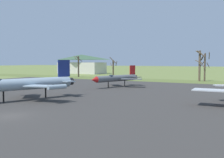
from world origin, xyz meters
The scene contains 10 objects.
ground_plane centered at (0.00, 0.00, 0.00)m, with size 600.00×600.00×0.00m, color olive.
asphalt_apron centered at (0.00, 18.86, 0.03)m, with size 101.50×62.87×0.05m, color #383533.
grass_verge_strip centered at (0.00, 56.30, 0.03)m, with size 161.50×12.00×0.06m, color #5B6A31.
jet_fighter_front_left centered at (-7.37, 8.22, 2.45)m, with size 12.32×17.37×5.94m.
jet_fighter_rear_center centered at (-5.24, 32.68, 2.02)m, with size 10.23×13.77×4.78m.
bare_tree_far_left centered at (-35.37, 58.97, 4.20)m, with size 2.85×2.80×7.77m.
bare_tree_left_of_center centered at (-20.99, 59.34, 3.57)m, with size 2.84×3.12×7.19m.
bare_tree_center centered at (7.33, 59.23, 5.03)m, with size 2.42×2.44×8.82m.
bare_tree_right_of_center centered at (8.67, 59.74, 4.40)m, with size 2.99×2.74×8.32m.
visitor_building centered at (-51.85, 83.32, 4.39)m, with size 24.29×11.34×9.00m.
Camera 1 is at (22.41, -18.06, 5.68)m, focal length 42.01 mm.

